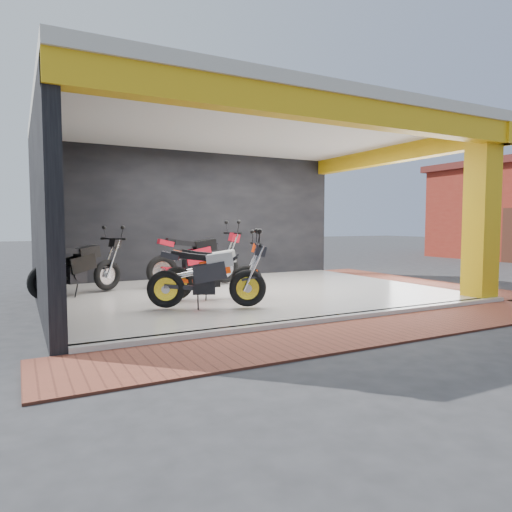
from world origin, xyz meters
The scene contains 15 objects.
ground centered at (0.00, 0.00, 0.00)m, with size 80.00×80.00×0.00m, color #2D2D30.
showroom_floor centered at (0.00, 2.00, 0.05)m, with size 8.00×6.00×0.10m, color silver.
showroom_ceiling centered at (0.00, 2.00, 3.60)m, with size 8.40×6.40×0.20m, color beige.
back_wall centered at (0.00, 5.10, 1.75)m, with size 8.20×0.20×3.50m, color black.
left_wall centered at (-4.10, 2.00, 1.75)m, with size 0.20×6.20×3.50m, color black.
corner_column centered at (3.75, -0.75, 1.75)m, with size 0.50×0.50×3.50m, color gold.
header_beam_front centered at (0.00, -1.00, 3.30)m, with size 8.40×0.30×0.40m, color gold.
header_beam_right centered at (4.00, 2.00, 3.30)m, with size 0.30×6.40×0.40m, color gold.
floor_kerb centered at (0.00, -1.02, 0.05)m, with size 8.00×0.20×0.10m, color silver.
paver_front centered at (0.00, -1.80, 0.01)m, with size 9.00×1.40×0.03m, color brown.
paver_right centered at (4.80, 2.00, 0.01)m, with size 1.40×7.00×0.03m, color brown.
moto_hero centered at (-0.53, 1.18, 0.74)m, with size 2.09×0.78×1.28m, color #F2380A, non-canonical shape.
moto_row_a centered at (-0.99, 0.22, 0.76)m, with size 2.15×0.80×1.31m, color black, non-canonical shape.
moto_row_b centered at (-0.06, 3.31, 0.84)m, with size 2.42×0.90×1.48m, color #AF1221, non-canonical shape.
moto_row_d centered at (-2.80, 3.36, 0.78)m, with size 2.23×0.82×1.36m, color black, non-canonical shape.
Camera 1 is at (-4.48, -6.75, 1.55)m, focal length 32.00 mm.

